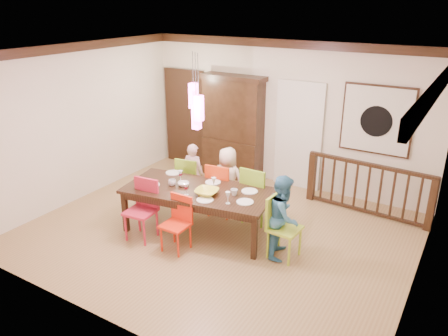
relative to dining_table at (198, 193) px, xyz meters
The scene contains 37 objects.
floor 0.75m from the dining_table, 21.03° to the left, with size 6.00×6.00×0.00m, color #967348.
ceiling 2.25m from the dining_table, 21.03° to the left, with size 6.00×6.00×0.00m, color white.
wall_back 2.74m from the dining_table, 83.43° to the left, with size 6.00×6.00×0.00m, color beige.
wall_left 2.81m from the dining_table, behind, with size 5.00×5.00×0.00m, color beige.
wall_right 3.39m from the dining_table, ahead, with size 5.00×5.00×0.00m, color beige.
crown_molding 2.17m from the dining_table, 21.03° to the left, with size 6.00×5.00×0.16m, color black, non-canonical shape.
panel_door 3.34m from the dining_table, 129.28° to the left, with size 1.04×0.07×2.24m, color black.
white_doorway 2.69m from the dining_table, 75.84° to the left, with size 0.97×0.05×2.22m, color silver.
painting 3.45m from the dining_table, 50.81° to the left, with size 1.25×0.06×1.25m.
pendant_cluster 1.43m from the dining_table, 32.01° to the right, with size 0.27×0.21×1.14m.
dining_table is the anchor object (origin of this frame).
chair_far_left 1.06m from the dining_table, 132.17° to the left, with size 0.48×0.48×0.94m.
chair_far_mid 0.72m from the dining_table, 89.45° to the left, with size 0.49×0.49×0.98m.
chair_far_right 1.04m from the dining_table, 50.03° to the left, with size 0.46×0.46×1.02m.
chair_near_left 0.95m from the dining_table, 133.52° to the right, with size 0.48×0.48×0.97m.
chair_near_mid 0.70m from the dining_table, 87.08° to the right, with size 0.39×0.39×0.86m.
chair_end_right 1.53m from the dining_table, ahead, with size 0.47×0.47×0.97m.
china_hutch 2.56m from the dining_table, 107.35° to the left, with size 1.38×0.46×2.18m.
balustrade 3.02m from the dining_table, 43.17° to the left, with size 2.25×0.23×0.96m.
person_far_left 1.14m from the dining_table, 129.11° to the left, with size 0.42×0.28×1.15m, color #FFC2D4.
person_far_mid 0.86m from the dining_table, 87.04° to the left, with size 0.59×0.39×1.21m, color beige.
person_end_right 1.47m from the dining_table, ahead, with size 0.62×0.48×1.27m, color teal.
serving_bowl 0.28m from the dining_table, 23.85° to the right, with size 0.36×0.36×0.09m, color #D3CF3C.
small_bowl 0.30m from the dining_table, behind, with size 0.19×0.19×0.06m, color white.
cup_left 0.48m from the dining_table, 168.19° to the right, with size 0.13×0.13×0.10m, color silver.
cup_right 0.63m from the dining_table, ahead, with size 0.11×0.11×0.10m, color silver.
plate_far_left 0.85m from the dining_table, 155.87° to the left, with size 0.26×0.26×0.01m, color white.
plate_far_mid 0.36m from the dining_table, 80.20° to the left, with size 0.26×0.26×0.01m, color white.
plate_far_right 0.83m from the dining_table, 24.62° to the left, with size 0.26×0.26×0.01m, color white.
plate_near_left 0.79m from the dining_table, 160.74° to the right, with size 0.26×0.26×0.01m, color white.
plate_near_mid 0.44m from the dining_table, 42.02° to the right, with size 0.26×0.26×0.01m, color white.
plate_end_right 0.88m from the dining_table, ahead, with size 0.26×0.26×0.01m, color white.
wine_glass_a 0.49m from the dining_table, 164.72° to the left, with size 0.08×0.08×0.19m, color #590C19, non-canonical shape.
wine_glass_b 0.30m from the dining_table, 38.09° to the left, with size 0.08×0.08×0.19m, color silver, non-canonical shape.
wine_glass_c 0.33m from the dining_table, 97.52° to the right, with size 0.08×0.08×0.19m, color #590C19, non-canonical shape.
wine_glass_d 0.72m from the dining_table, 16.60° to the right, with size 0.08×0.08×0.19m, color silver, non-canonical shape.
napkin 0.42m from the dining_table, 102.31° to the right, with size 0.18×0.14×0.01m, color #D83359.
Camera 1 is at (3.38, -5.39, 3.61)m, focal length 35.00 mm.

